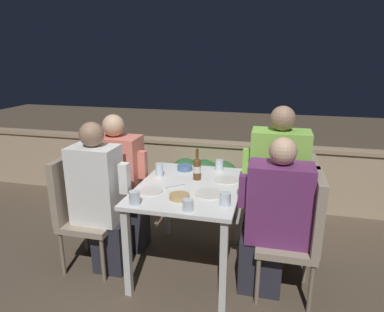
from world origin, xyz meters
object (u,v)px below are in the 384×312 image
object	(u,v)px
person_white_polo	(101,198)
chair_right_far	(298,207)
beer_bottle	(197,168)
person_purple_stripe	(273,219)
potted_plant	(115,174)
person_coral_top	(120,184)
chair_right_near	(302,228)
person_green_blouse	(274,190)
chair_left_near	(79,204)
chair_left_far	(100,189)

from	to	relation	value
person_white_polo	chair_right_far	size ratio (longest dim) A/B	1.31
person_white_polo	beer_bottle	xyz separation A→B (m)	(0.71, 0.33, 0.21)
person_purple_stripe	potted_plant	size ratio (longest dim) A/B	1.71
beer_bottle	chair_right_far	bearing A→B (deg)	2.67
chair_right_far	person_coral_top	bearing A→B (deg)	-179.22
chair_right_near	person_white_polo	bearing A→B (deg)	-178.93
person_white_polo	person_green_blouse	xyz separation A→B (m)	(1.34, 0.37, 0.05)
person_coral_top	chair_right_far	world-z (taller)	person_coral_top
person_green_blouse	chair_left_near	bearing A→B (deg)	-166.55
chair_left_far	chair_right_near	world-z (taller)	same
beer_bottle	potted_plant	size ratio (longest dim) A/B	0.37
beer_bottle	chair_right_near	bearing A→B (deg)	-19.83
chair_left_near	person_white_polo	bearing A→B (deg)	-0.00
person_green_blouse	chair_left_far	bearing A→B (deg)	-179.22
person_purple_stripe	beer_bottle	xyz separation A→B (m)	(-0.63, 0.30, 0.24)
chair_left_far	person_coral_top	xyz separation A→B (m)	(0.20, 0.00, 0.07)
chair_left_near	chair_right_near	world-z (taller)	same
chair_right_far	person_green_blouse	size ratio (longest dim) A/B	0.70
chair_left_near	potted_plant	size ratio (longest dim) A/B	1.35
person_white_polo	person_green_blouse	distance (m)	1.39
person_purple_stripe	potted_plant	distance (m)	2.03
chair_right_near	person_green_blouse	size ratio (longest dim) A/B	0.70
person_purple_stripe	chair_right_far	xyz separation A→B (m)	(0.19, 0.34, -0.05)
person_coral_top	chair_right_far	xyz separation A→B (m)	(1.53, 0.02, -0.07)
person_purple_stripe	chair_right_far	size ratio (longest dim) A/B	1.26
chair_right_far	potted_plant	size ratio (longest dim) A/B	1.35
person_green_blouse	chair_right_far	bearing A→B (deg)	-0.00
chair_left_far	potted_plant	bearing A→B (deg)	105.89
chair_left_near	chair_right_near	xyz separation A→B (m)	(1.75, 0.03, 0.00)
chair_left_near	person_purple_stripe	distance (m)	1.55
person_coral_top	person_purple_stripe	world-z (taller)	person_coral_top
chair_left_near	person_green_blouse	size ratio (longest dim) A/B	0.70
chair_right_near	person_green_blouse	bearing A→B (deg)	121.88
person_white_polo	beer_bottle	bearing A→B (deg)	24.85
person_white_polo	chair_right_near	size ratio (longest dim) A/B	1.31
person_white_polo	chair_right_near	world-z (taller)	person_white_polo
chair_left_near	chair_right_near	size ratio (longest dim) A/B	1.00
chair_right_near	beer_bottle	xyz separation A→B (m)	(-0.84, 0.30, 0.28)
person_coral_top	chair_right_far	distance (m)	1.53
person_green_blouse	person_purple_stripe	bearing A→B (deg)	-88.95
chair_left_far	beer_bottle	distance (m)	0.95
person_green_blouse	beer_bottle	world-z (taller)	person_green_blouse
person_coral_top	chair_right_far	bearing A→B (deg)	0.78
chair_left_near	beer_bottle	world-z (taller)	beer_bottle
potted_plant	chair_left_near	bearing A→B (deg)	-79.60
person_green_blouse	chair_right_near	bearing A→B (deg)	-58.12
chair_left_near	chair_right_far	distance (m)	1.78
chair_right_far	potted_plant	bearing A→B (deg)	160.43
person_green_blouse	potted_plant	xyz separation A→B (m)	(-1.74, 0.69, -0.25)
chair_right_near	person_purple_stripe	size ratio (longest dim) A/B	0.79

